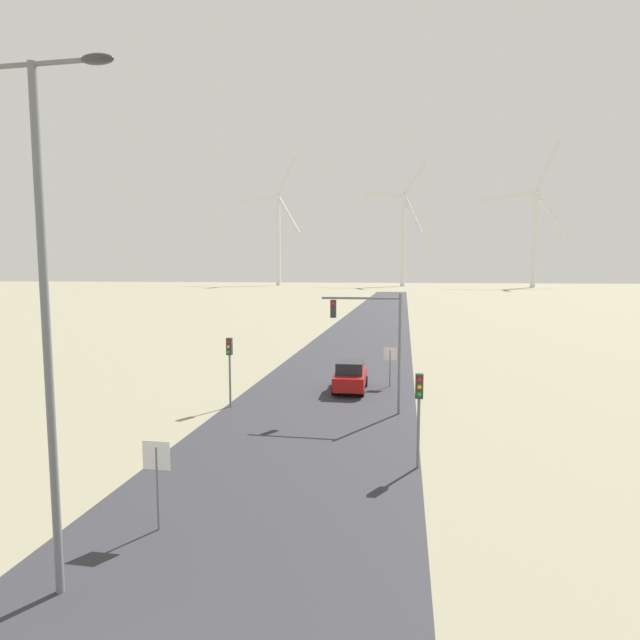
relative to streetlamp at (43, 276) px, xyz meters
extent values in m
cube|color=#2D2D33|center=(3.23, 43.82, -7.07)|extent=(10.00, 240.00, 0.01)
cylinder|color=slate|center=(0.00, 0.00, -1.37)|extent=(0.18, 0.18, 11.40)
cylinder|color=slate|center=(0.00, 0.00, 4.28)|extent=(2.91, 0.10, 0.10)
ellipsoid|color=#333338|center=(1.45, 0.00, 4.28)|extent=(0.70, 0.32, 0.20)
cylinder|color=slate|center=(0.87, 2.90, -5.89)|extent=(0.07, 0.07, 2.37)
cube|color=white|center=(0.87, 2.88, -4.94)|extent=(0.81, 0.01, 0.81)
cube|color=red|center=(0.87, 2.90, -4.94)|extent=(0.76, 0.02, 0.76)
cylinder|color=slate|center=(6.72, 21.45, -5.93)|extent=(0.07, 0.07, 2.28)
cube|color=white|center=(6.72, 21.44, -5.02)|extent=(0.81, 0.01, 0.81)
cube|color=red|center=(6.72, 21.45, -5.02)|extent=(0.76, 0.02, 0.76)
cylinder|color=slate|center=(-1.49, 15.27, -5.23)|extent=(0.11, 0.11, 3.70)
cube|color=#2D2D2D|center=(-1.49, 15.27, -3.83)|extent=(0.28, 0.24, 0.90)
sphere|color=red|center=(-1.49, 15.14, -3.56)|extent=(0.16, 0.16, 0.16)
sphere|color=gold|center=(-1.49, 15.14, -3.83)|extent=(0.16, 0.16, 0.16)
sphere|color=green|center=(-1.49, 15.14, -4.10)|extent=(0.16, 0.16, 0.16)
cylinder|color=slate|center=(8.10, 8.57, -5.33)|extent=(0.11, 0.11, 3.50)
cube|color=#2D2D2D|center=(8.10, 8.57, -4.03)|extent=(0.28, 0.24, 0.90)
sphere|color=red|center=(8.10, 8.44, -3.76)|extent=(0.16, 0.16, 0.16)
sphere|color=gold|center=(8.10, 8.44, -4.03)|extent=(0.16, 0.16, 0.16)
sphere|color=green|center=(8.10, 8.44, -4.30)|extent=(0.16, 0.16, 0.16)
cylinder|color=slate|center=(7.33, 15.45, -4.04)|extent=(0.14, 0.14, 6.08)
cylinder|color=slate|center=(5.37, 15.45, -1.25)|extent=(3.93, 0.12, 0.12)
cube|color=#2D2D2D|center=(3.99, 15.45, -1.80)|extent=(0.28, 0.24, 0.90)
sphere|color=red|center=(3.99, 15.32, -1.53)|extent=(0.18, 0.18, 0.18)
cube|color=maroon|center=(4.39, 19.95, -6.35)|extent=(1.93, 4.15, 0.80)
cube|color=#1E2328|center=(4.39, 19.80, -5.60)|extent=(1.62, 2.15, 0.70)
cylinder|color=black|center=(3.57, 21.22, -6.75)|extent=(0.22, 0.66, 0.66)
cylinder|color=black|center=(5.22, 21.22, -6.75)|extent=(0.22, 0.66, 0.66)
cylinder|color=black|center=(3.57, 18.68, -6.75)|extent=(0.22, 0.66, 0.66)
cylinder|color=black|center=(5.22, 18.68, -6.75)|extent=(0.22, 0.66, 0.66)
cylinder|color=silver|center=(-54.54, 233.11, 14.65)|extent=(2.20, 2.20, 43.45)
sphere|color=silver|center=(-54.54, 233.11, 36.38)|extent=(2.60, 2.60, 2.60)
cube|color=silver|center=(-65.02, 235.94, 35.96)|extent=(19.92, 5.82, 2.59)
cube|color=silver|center=(-48.94, 231.60, 27.18)|extent=(12.12, 3.72, 18.25)
cube|color=silver|center=(-49.64, 231.79, 45.99)|extent=(10.87, 3.38, 18.92)
cylinder|color=silver|center=(6.60, 228.98, 13.95)|extent=(2.20, 2.20, 42.05)
sphere|color=silver|center=(6.60, 228.98, 34.97)|extent=(2.60, 2.60, 2.60)
cube|color=silver|center=(12.01, 227.51, 43.05)|extent=(11.66, 3.63, 16.11)
cube|color=silver|center=(-2.85, 231.56, 35.79)|extent=(17.93, 5.34, 3.32)
cube|color=silver|center=(10.64, 227.88, 26.08)|extent=(9.25, 2.97, 17.38)
cylinder|color=silver|center=(62.31, 219.39, 13.16)|extent=(2.20, 2.20, 40.48)
sphere|color=silver|center=(62.31, 219.39, 33.40)|extent=(2.60, 2.60, 2.60)
cube|color=silver|center=(50.46, 217.64, 31.75)|extent=(22.75, 3.84, 4.92)
cube|color=silver|center=(69.66, 220.48, 23.85)|extent=(15.38, 2.75, 19.18)
cube|color=silver|center=(66.82, 220.06, 44.61)|extent=(10.25, 2.00, 21.88)
camera|label=1|loc=(7.51, -9.42, 0.11)|focal=28.00mm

